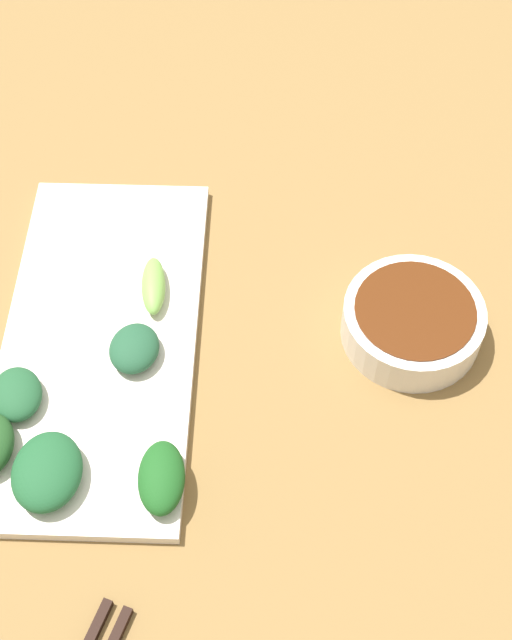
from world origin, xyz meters
TOP-DOWN VIEW (x-y plane):
  - tabletop at (0.00, 0.00)m, footprint 2.10×2.10m
  - sauce_bowl at (-0.17, -0.02)m, footprint 0.13×0.13m
  - serving_plate at (0.13, -0.00)m, footprint 0.18×0.39m
  - broccoli_leafy_0 at (0.05, 0.15)m, footprint 0.04×0.07m
  - broccoli_leafy_1 at (0.19, 0.07)m, footprint 0.06×0.07m
  - broccoli_leafy_3 at (0.09, 0.02)m, footprint 0.05×0.06m
  - broccoli_leafy_4 at (0.15, 0.15)m, footprint 0.06×0.08m
  - broccoli_stalk_5 at (0.08, -0.06)m, footprint 0.03×0.07m

SIDE VIEW (x-z plane):
  - tabletop at x=0.00m, z-range 0.00..0.02m
  - serving_plate at x=0.13m, z-range 0.02..0.03m
  - broccoli_stalk_5 at x=0.08m, z-range 0.03..0.05m
  - sauce_bowl at x=-0.17m, z-range 0.02..0.06m
  - broccoli_leafy_1 at x=0.19m, z-range 0.03..0.05m
  - broccoli_leafy_3 at x=0.09m, z-range 0.03..0.05m
  - broccoli_leafy_0 at x=0.05m, z-range 0.03..0.06m
  - broccoli_leafy_4 at x=0.15m, z-range 0.03..0.06m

